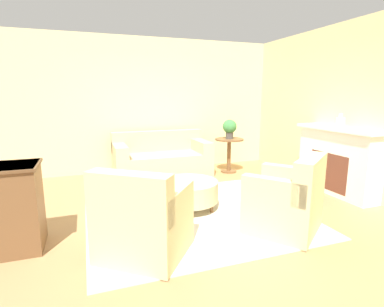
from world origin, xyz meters
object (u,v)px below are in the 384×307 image
couch (162,159)px  armchair_left (143,222)px  ottoman_table (188,191)px  potted_plant_on_side_table (230,128)px  vase_mantel_near (340,122)px  side_table (229,149)px  armchair_right (287,202)px

couch → armchair_left: 3.20m
ottoman_table → potted_plant_on_side_table: (1.50, 1.70, 0.68)m
ottoman_table → vase_mantel_near: vase_mantel_near is taller
side_table → potted_plant_on_side_table: bearing=45.0°
ottoman_table → armchair_right: bearing=-50.6°
ottoman_table → potted_plant_on_side_table: 2.37m
vase_mantel_near → potted_plant_on_side_table: (-1.04, 1.85, -0.24)m
armchair_right → potted_plant_on_side_table: (0.62, 2.78, 0.58)m
ottoman_table → side_table: bearing=48.5°
couch → potted_plant_on_side_table: size_ratio=4.76×
couch → armchair_right: 3.16m
armchair_right → vase_mantel_near: bearing=29.3°
couch → ottoman_table: 1.98m
armchair_right → potted_plant_on_side_table: size_ratio=2.75×
armchair_left → ottoman_table: (0.85, 1.08, -0.10)m
side_table → potted_plant_on_side_table: size_ratio=1.78×
armchair_right → ottoman_table: size_ratio=1.27×
couch → ottoman_table: (-0.10, -1.97, -0.05)m
ottoman_table → vase_mantel_near: 2.72m
couch → side_table: couch is taller
vase_mantel_near → side_table: bearing=119.4°
ottoman_table → vase_mantel_near: bearing=-3.4°
ottoman_table → side_table: side_table is taller
armchair_right → vase_mantel_near: (1.66, 0.93, 0.83)m
armchair_left → side_table: (2.36, 2.78, 0.13)m
armchair_right → ottoman_table: (-0.89, 1.08, -0.10)m
side_table → potted_plant_on_side_table: (0.00, 0.00, 0.46)m
ottoman_table → vase_mantel_near: (2.55, -0.15, 0.93)m
couch → potted_plant_on_side_table: 1.56m
couch → armchair_left: armchair_left is taller
vase_mantel_near → potted_plant_on_side_table: size_ratio=0.55×
armchair_right → side_table: armchair_right is taller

